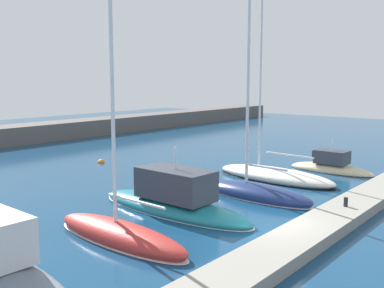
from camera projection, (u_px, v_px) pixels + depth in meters
The scene contains 9 objects.
ground_plane at pixel (270, 232), 20.01m from camera, with size 120.00×120.00×0.00m, color navy.
dock_pier at pixel (307, 235), 18.92m from camera, with size 33.71×2.06×0.51m, color gray.
sailboat_red_third at pixel (119, 231), 18.90m from camera, with size 2.12×7.56×15.54m.
motorboat_teal_fourth at pixel (173, 200), 23.17m from camera, with size 3.10×9.69×3.63m.
sailboat_navy_fifth at pixel (257, 191), 25.72m from camera, with size 2.46×7.04×13.29m.
sailboat_ivory_sixth at pixel (274, 175), 30.40m from camera, with size 3.53×8.89×17.19m.
motorboat_sand_seventh at pixel (331, 168), 32.96m from camera, with size 2.18×6.27×2.73m.
mooring_buoy_orange at pixel (101, 163), 36.34m from camera, with size 0.56×0.56×0.56m, color orange.
dock_bollard at pixel (346, 202), 22.15m from camera, with size 0.20×0.20×0.44m, color black.
Camera 1 is at (-17.13, -9.44, 6.65)m, focal length 43.13 mm.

